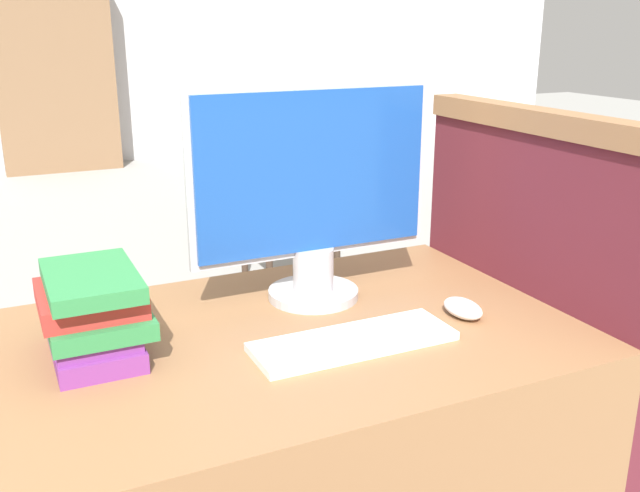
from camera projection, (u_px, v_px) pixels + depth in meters
name	position (u px, v px, depth m)	size (l,w,h in m)	color
wall_back	(27.00, 14.00, 6.46)	(12.00, 0.06, 2.80)	silver
carrel_divider	(520.00, 353.00, 1.70)	(0.07, 0.72, 1.17)	#5B1E28
monitor	(313.00, 192.00, 1.52)	(0.55, 0.20, 0.47)	#B7B7BC
keyboard	(353.00, 341.00, 1.36)	(0.39, 0.13, 0.02)	white
mouse	(463.00, 308.00, 1.49)	(0.06, 0.10, 0.04)	white
book_stack	(93.00, 313.00, 1.30)	(0.19, 0.25, 0.16)	#7A3384
far_chair	(283.00, 189.00, 3.79)	(0.44, 0.44, 0.89)	#38281E
bookshelf_far	(54.00, 73.00, 6.48)	(1.03, 0.32, 1.78)	#846042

